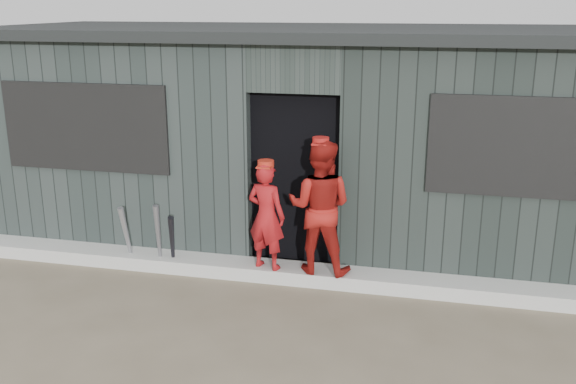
% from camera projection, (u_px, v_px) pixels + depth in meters
% --- Properties ---
extents(ground, '(80.00, 80.00, 0.00)m').
position_uv_depth(ground, '(239.00, 367.00, 5.31)').
color(ground, brown).
rests_on(ground, ground).
extents(curb, '(8.00, 0.36, 0.15)m').
position_uv_depth(curb, '(288.00, 273.00, 6.99)').
color(curb, '#ABACA7').
rests_on(curb, ground).
extents(bat_left, '(0.09, 0.24, 0.74)m').
position_uv_depth(bat_left, '(127.00, 236.00, 7.24)').
color(bat_left, gray).
rests_on(bat_left, ground).
extents(bat_mid, '(0.11, 0.19, 0.78)m').
position_uv_depth(bat_mid, '(159.00, 237.00, 7.15)').
color(bat_mid, slate).
rests_on(bat_mid, ground).
extents(bat_right, '(0.16, 0.27, 0.68)m').
position_uv_depth(bat_right, '(172.00, 243.00, 7.12)').
color(bat_right, black).
rests_on(bat_right, ground).
extents(player_red_left, '(0.48, 0.38, 1.17)m').
position_uv_depth(player_red_left, '(266.00, 216.00, 6.79)').
color(player_red_left, maroon).
rests_on(player_red_left, curb).
extents(player_red_right, '(0.72, 0.57, 1.43)m').
position_uv_depth(player_red_right, '(320.00, 207.00, 6.67)').
color(player_red_right, maroon).
rests_on(player_red_right, curb).
extents(player_grey_back, '(0.65, 0.47, 1.24)m').
position_uv_depth(player_grey_back, '(327.00, 210.00, 7.36)').
color(player_grey_back, '#B5B5B5').
rests_on(player_grey_back, ground).
extents(dugout, '(8.30, 3.30, 2.62)m').
position_uv_depth(dugout, '(318.00, 134.00, 8.22)').
color(dugout, black).
rests_on(dugout, ground).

